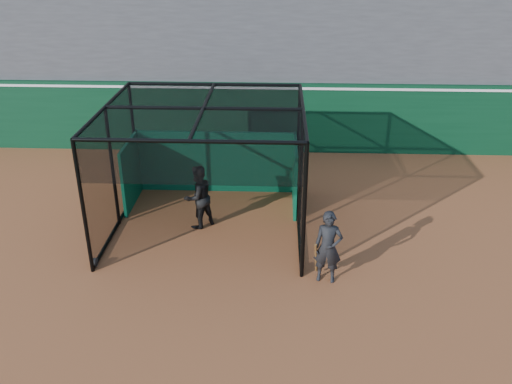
{
  "coord_description": "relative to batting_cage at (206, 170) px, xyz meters",
  "views": [
    {
      "loc": [
        1.24,
        -10.03,
        7.2
      ],
      "look_at": [
        0.73,
        2.0,
        1.4
      ],
      "focal_mm": 38.0,
      "sensor_mm": 36.0,
      "label": 1
    }
  ],
  "objects": [
    {
      "name": "batter",
      "position": [
        -0.23,
        -0.06,
        -0.76
      ],
      "size": [
        1.07,
        1.06,
        1.75
      ],
      "primitive_type": "imported",
      "rotation": [
        0.0,
        0.0,
        3.89
      ],
      "color": "black",
      "rests_on": "ground"
    },
    {
      "name": "grandstand",
      "position": [
        0.6,
        9.48,
        2.84
      ],
      "size": [
        50.0,
        7.85,
        8.95
      ],
      "color": "#4C4C4F",
      "rests_on": "ground"
    },
    {
      "name": "on_deck_player",
      "position": [
        3.0,
        -2.45,
        -0.78
      ],
      "size": [
        0.68,
        0.5,
        1.73
      ],
      "color": "black",
      "rests_on": "ground"
    },
    {
      "name": "outfield_wall",
      "position": [
        0.6,
        5.71,
        -0.35
      ],
      "size": [
        50.0,
        0.5,
        2.5
      ],
      "color": "#09361D",
      "rests_on": "ground"
    },
    {
      "name": "batting_cage",
      "position": [
        0.0,
        0.0,
        0.0
      ],
      "size": [
        4.99,
        4.72,
        3.28
      ],
      "color": "black",
      "rests_on": "ground"
    },
    {
      "name": "ground",
      "position": [
        0.6,
        -2.79,
        -1.64
      ],
      "size": [
        120.0,
        120.0,
        0.0
      ],
      "primitive_type": "plane",
      "color": "brown",
      "rests_on": "ground"
    }
  ]
}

